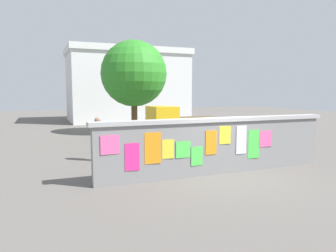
{
  "coord_description": "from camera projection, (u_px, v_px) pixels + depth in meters",
  "views": [
    {
      "loc": [
        -5.09,
        -8.45,
        2.55
      ],
      "look_at": [
        -0.63,
        2.63,
        1.26
      ],
      "focal_mm": 33.74,
      "sensor_mm": 36.0,
      "label": 1
    }
  ],
  "objects": [
    {
      "name": "bicycle_near",
      "position": [
        143.0,
        153.0,
        11.32
      ],
      "size": [
        1.71,
        0.44,
        0.95
      ],
      "color": "black",
      "rests_on": "ground"
    },
    {
      "name": "motorcycle",
      "position": [
        125.0,
        141.0,
        13.38
      ],
      "size": [
        1.89,
        0.57,
        0.87
      ],
      "color": "black",
      "rests_on": "ground"
    },
    {
      "name": "poster_wall",
      "position": [
        218.0,
        145.0,
        9.86
      ],
      "size": [
        7.97,
        0.42,
        1.75
      ],
      "color": "gray",
      "rests_on": "ground"
    },
    {
      "name": "person_walking",
      "position": [
        98.0,
        135.0,
        11.62
      ],
      "size": [
        0.4,
        0.4,
        1.62
      ],
      "color": "#BF6626",
      "rests_on": "ground"
    },
    {
      "name": "ground",
      "position": [
        142.0,
        138.0,
        17.33
      ],
      "size": [
        60.0,
        60.0,
        0.0
      ],
      "primitive_type": "plane",
      "color": "#605B56"
    },
    {
      "name": "bicycle_far",
      "position": [
        242.0,
        143.0,
        13.42
      ],
      "size": [
        1.69,
        0.48,
        0.95
      ],
      "color": "black",
      "rests_on": "ground"
    },
    {
      "name": "tree_roadside",
      "position": [
        134.0,
        74.0,
        19.25
      ],
      "size": [
        4.03,
        4.03,
        5.68
      ],
      "color": "brown",
      "rests_on": "ground"
    },
    {
      "name": "auto_rickshaw_truck",
      "position": [
        180.0,
        125.0,
        15.85
      ],
      "size": [
        3.64,
        1.61,
        1.85
      ],
      "color": "black",
      "rests_on": "ground"
    },
    {
      "name": "building_background",
      "position": [
        127.0,
        85.0,
        28.36
      ],
      "size": [
        10.33,
        6.38,
        6.27
      ],
      "color": "silver",
      "rests_on": "ground"
    }
  ]
}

